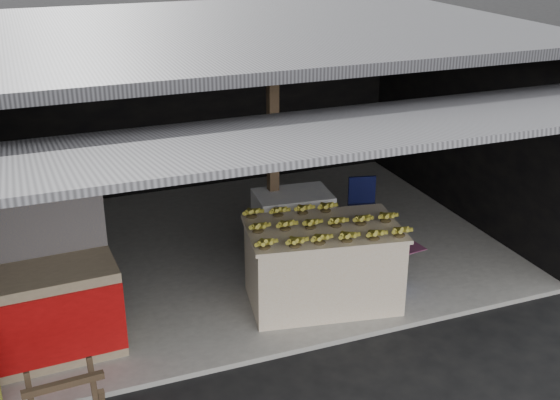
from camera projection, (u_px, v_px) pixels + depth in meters
name	position (u px, v px, depth m)	size (l,w,h in m)	color
ground	(310.00, 351.00, 7.39)	(80.00, 80.00, 0.00)	black
concrete_slab	(237.00, 249.00, 9.53)	(7.00, 5.00, 0.06)	gray
shophouse	(226.00, 95.00, 9.01)	(7.40, 7.29, 3.02)	black
banana_table	(323.00, 265.00, 8.03)	(1.88, 1.34, 0.95)	silver
banana_pile	(324.00, 219.00, 7.81)	(1.60, 0.96, 0.19)	gold
white_crate	(293.00, 231.00, 8.79)	(0.98, 0.71, 1.02)	white
neighbor_stall	(32.00, 311.00, 7.01)	(1.74, 0.84, 1.76)	#998466
water_barrel	(392.00, 268.00, 8.46)	(0.32, 0.32, 0.47)	navy
plastic_chair	(363.00, 202.00, 9.77)	(0.46, 0.46, 0.82)	#090D36
magenta_rug	(360.00, 247.00, 9.52)	(1.50, 1.00, 0.01)	#7B1B5D
picture_frames	(176.00, 76.00, 10.81)	(1.62, 0.04, 0.46)	black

